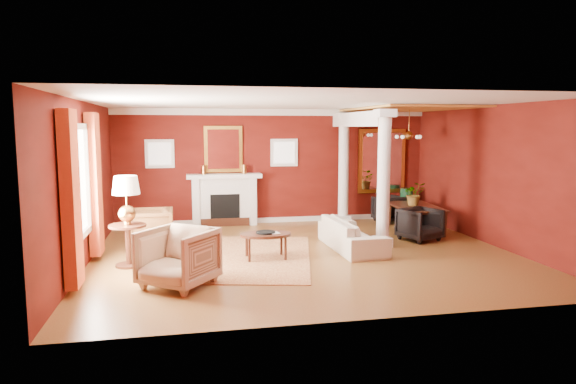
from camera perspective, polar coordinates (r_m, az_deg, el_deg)
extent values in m
plane|color=brown|center=(10.01, 1.91, -6.90)|extent=(8.00, 8.00, 0.00)
cube|color=#5F140D|center=(13.18, -1.53, 2.88)|extent=(8.00, 0.04, 2.90)
cube|color=#5F140D|center=(6.43, 9.08, -1.69)|extent=(8.00, 0.04, 2.90)
cube|color=#5F140D|center=(9.67, -21.80, 0.82)|extent=(0.04, 7.00, 2.90)
cube|color=#5F140D|center=(11.36, 22.00, 1.68)|extent=(0.04, 7.00, 2.90)
cube|color=white|center=(9.73, 1.98, 9.92)|extent=(8.00, 7.00, 0.04)
cube|color=silver|center=(12.95, -7.07, -1.03)|extent=(1.60, 0.34, 1.20)
cube|color=black|center=(12.80, -7.00, -1.81)|extent=(0.72, 0.03, 0.70)
cube|color=black|center=(12.86, -6.98, -3.35)|extent=(1.20, 0.05, 0.20)
cube|color=silver|center=(12.84, -7.10, 1.77)|extent=(1.85, 0.42, 0.10)
cube|color=silver|center=(12.89, -10.16, -1.13)|extent=(0.16, 0.40, 1.20)
cube|color=silver|center=(12.99, -3.98, -0.97)|extent=(0.16, 0.40, 1.20)
cube|color=gold|center=(12.96, -7.20, 4.75)|extent=(0.95, 0.06, 1.15)
cube|color=white|center=(12.93, -7.19, 4.74)|extent=(0.78, 0.02, 0.98)
cube|color=silver|center=(12.96, -14.07, 4.15)|extent=(0.70, 0.06, 0.70)
cube|color=white|center=(12.92, -14.07, 4.14)|extent=(0.54, 0.02, 0.54)
cube|color=silver|center=(13.18, -0.44, 4.40)|extent=(0.70, 0.06, 0.70)
cube|color=white|center=(13.14, -0.41, 4.40)|extent=(0.54, 0.02, 0.54)
cube|color=white|center=(9.07, -22.42, 1.05)|extent=(0.03, 1.30, 1.70)
cube|color=silver|center=(8.39, -23.09, 0.56)|extent=(0.08, 0.10, 1.90)
cube|color=silver|center=(9.75, -21.43, 1.48)|extent=(0.08, 0.10, 1.90)
cube|color=#BA441F|center=(8.10, -22.99, -0.72)|extent=(0.18, 0.55, 2.60)
cube|color=#BA441F|center=(10.05, -20.70, 0.81)|extent=(0.18, 0.55, 2.60)
cube|color=silver|center=(10.77, 10.43, -5.47)|extent=(0.34, 0.34, 0.20)
cylinder|color=silver|center=(10.56, 10.59, 1.70)|extent=(0.26, 0.26, 2.50)
cube|color=silver|center=(10.52, 10.75, 8.60)|extent=(0.36, 0.36, 0.16)
cube|color=silver|center=(13.27, 6.12, -3.01)|extent=(0.34, 0.34, 0.20)
cylinder|color=silver|center=(13.10, 6.20, 2.81)|extent=(0.26, 0.26, 2.50)
cube|color=silver|center=(13.06, 6.28, 8.37)|extent=(0.36, 0.36, 0.16)
cube|color=silver|center=(12.02, 7.86, 7.99)|extent=(0.30, 3.20, 0.32)
cube|color=gold|center=(12.31, 13.24, 9.01)|extent=(2.30, 3.40, 0.04)
cube|color=gold|center=(13.92, 10.36, 3.40)|extent=(1.30, 0.06, 1.70)
cube|color=white|center=(13.89, 10.42, 3.39)|extent=(1.10, 0.02, 1.50)
cylinder|color=#AF7937|center=(12.37, 13.32, 7.63)|extent=(0.02, 0.02, 0.65)
sphere|color=#AF7937|center=(12.37, 13.28, 6.12)|extent=(0.20, 0.20, 0.20)
sphere|color=beige|center=(12.49, 14.45, 5.96)|extent=(0.09, 0.09, 0.09)
sphere|color=beige|center=(12.65, 13.13, 6.01)|extent=(0.09, 0.09, 0.09)
sphere|color=beige|center=(12.43, 12.00, 6.02)|extent=(0.09, 0.09, 0.09)
sphere|color=beige|center=(12.13, 12.62, 5.98)|extent=(0.09, 0.09, 0.09)
sphere|color=beige|center=(12.16, 14.17, 5.94)|extent=(0.09, 0.09, 0.09)
cube|color=silver|center=(13.11, -1.52, 8.85)|extent=(8.00, 0.08, 0.16)
cube|color=silver|center=(13.32, -1.48, -3.11)|extent=(8.00, 0.08, 0.12)
cube|color=maroon|center=(9.83, -5.41, -7.15)|extent=(3.35, 4.02, 0.01)
imported|color=beige|center=(10.41, 7.12, -4.14)|extent=(0.68, 2.08, 0.80)
imported|color=black|center=(10.86, -14.98, -3.68)|extent=(0.81, 0.86, 0.87)
imported|color=tan|center=(8.09, -12.14, -6.81)|extent=(1.32, 1.31, 1.00)
cylinder|color=black|center=(9.56, -2.50, -4.75)|extent=(0.96, 0.96, 0.05)
cylinder|color=black|center=(9.36, -4.33, -6.55)|extent=(0.05, 0.05, 0.43)
cylinder|color=black|center=(9.46, -0.28, -6.39)|extent=(0.05, 0.05, 0.43)
cylinder|color=black|center=(9.77, -4.63, -5.98)|extent=(0.05, 0.05, 0.43)
cylinder|color=black|center=(9.87, -0.75, -5.82)|extent=(0.05, 0.05, 0.43)
imported|color=black|center=(9.49, -2.03, -3.99)|extent=(0.17, 0.06, 0.23)
cylinder|color=black|center=(9.58, -17.24, -7.75)|extent=(0.47, 0.47, 0.04)
cylinder|color=black|center=(9.50, -17.32, -5.75)|extent=(0.10, 0.10, 0.73)
cylinder|color=black|center=(9.42, -17.40, -3.59)|extent=(0.64, 0.64, 0.04)
sphere|color=#AF7937|center=(9.39, -17.45, -2.31)|extent=(0.30, 0.30, 0.30)
cylinder|color=#AF7937|center=(9.36, -17.50, -1.01)|extent=(0.03, 0.03, 0.32)
cone|color=beige|center=(9.32, -17.57, 0.74)|extent=(0.47, 0.47, 0.32)
imported|color=black|center=(12.51, 14.18, -2.06)|extent=(0.73, 1.75, 0.95)
imported|color=black|center=(11.48, 14.44, -3.33)|extent=(0.95, 0.93, 0.77)
imported|color=black|center=(13.64, 11.28, -1.70)|extent=(0.89, 0.87, 0.73)
sphere|color=#12391F|center=(13.86, 12.96, -2.41)|extent=(0.36, 0.36, 0.36)
cylinder|color=#12391F|center=(13.82, 12.99, -1.36)|extent=(0.33, 0.33, 0.86)
imported|color=#26591E|center=(12.47, 13.88, 1.13)|extent=(0.57, 0.62, 0.43)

